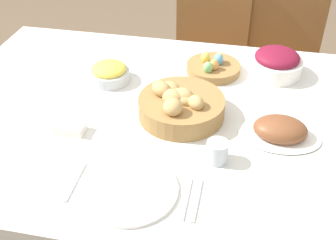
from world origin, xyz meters
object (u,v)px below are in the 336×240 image
(beet_salad_bowl, at_px, (276,63))
(dinner_plate, at_px, (130,189))
(chair_far_right, at_px, (280,62))
(spoon, at_px, (197,200))
(bread_basket, at_px, (180,106))
(chair_far_center, at_px, (207,55))
(pineapple_bowl, at_px, (109,73))
(butter_dish, at_px, (70,128))
(egg_basket, at_px, (213,67))
(drinking_cup, at_px, (217,152))
(fork, at_px, (75,182))
(ham_platter, at_px, (280,131))
(knife, at_px, (186,198))

(beet_salad_bowl, bearing_deg, dinner_plate, -118.39)
(chair_far_right, relative_size, spoon, 5.72)
(beet_salad_bowl, bearing_deg, bread_basket, -131.73)
(dinner_plate, relative_size, spoon, 1.72)
(chair_far_right, bearing_deg, chair_far_center, -178.46)
(chair_far_center, bearing_deg, pineapple_bowl, -106.68)
(dinner_plate, bearing_deg, pineapple_bowl, 113.05)
(chair_far_center, bearing_deg, chair_far_right, 5.02)
(spoon, bearing_deg, butter_dish, 154.87)
(egg_basket, height_order, spoon, egg_basket)
(drinking_cup, bearing_deg, bread_basket, 126.82)
(beet_salad_bowl, height_order, spoon, beet_salad_bowl)
(chair_far_center, distance_m, drinking_cup, 1.20)
(egg_basket, bearing_deg, beet_salad_bowl, 8.18)
(chair_far_right, relative_size, pineapple_bowl, 5.75)
(spoon, relative_size, drinking_cup, 2.30)
(beet_salad_bowl, distance_m, dinner_plate, 0.85)
(dinner_plate, relative_size, fork, 1.72)
(drinking_cup, xyz_separation_m, butter_dish, (-0.50, 0.05, -0.02))
(chair_far_right, bearing_deg, ham_platter, -91.44)
(chair_far_right, relative_size, drinking_cup, 13.17)
(chair_far_right, xyz_separation_m, knife, (-0.31, -1.33, 0.25))
(egg_basket, height_order, ham_platter, egg_basket)
(pineapple_bowl, distance_m, butter_dish, 0.34)
(chair_far_right, xyz_separation_m, dinner_plate, (-0.47, -1.33, 0.25))
(knife, bearing_deg, butter_dish, 152.40)
(pineapple_bowl, relative_size, knife, 1.00)
(egg_basket, distance_m, knife, 0.71)
(chair_far_right, bearing_deg, beet_salad_bowl, -94.96)
(beet_salad_bowl, bearing_deg, pineapple_bowl, -164.06)
(bread_basket, xyz_separation_m, spoon, (0.12, -0.38, -0.04))
(chair_far_right, xyz_separation_m, bread_basket, (-0.39, -0.95, 0.30))
(bread_basket, height_order, egg_basket, bread_basket)
(bread_basket, height_order, dinner_plate, bread_basket)
(chair_far_right, height_order, dinner_plate, chair_far_right)
(beet_salad_bowl, relative_size, butter_dish, 2.02)
(ham_platter, relative_size, knife, 1.68)
(bread_basket, bearing_deg, chair_far_center, 90.77)
(ham_platter, relative_size, fork, 1.68)
(ham_platter, distance_m, fork, 0.67)
(ham_platter, xyz_separation_m, knife, (-0.25, -0.33, -0.02))
(chair_far_center, height_order, spoon, chair_far_center)
(chair_far_center, relative_size, dinner_plate, 3.32)
(butter_dish, bearing_deg, bread_basket, 24.50)
(pineapple_bowl, bearing_deg, knife, -54.38)
(pineapple_bowl, bearing_deg, butter_dish, -95.08)
(chair_far_center, relative_size, spoon, 5.72)
(chair_far_right, bearing_deg, butter_dish, -122.28)
(pineapple_bowl, distance_m, knife, 0.69)
(dinner_plate, bearing_deg, ham_platter, 38.63)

